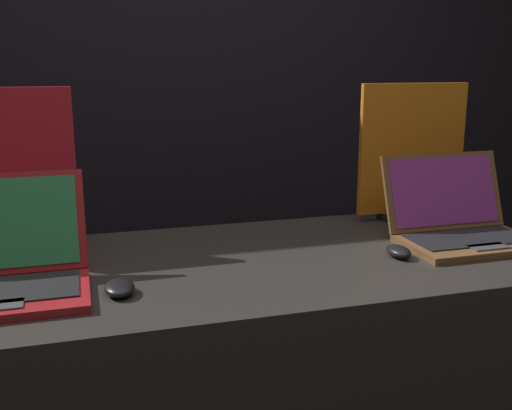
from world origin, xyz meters
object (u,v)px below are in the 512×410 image
at_px(mouse_front, 119,288).
at_px(promo_stand_back, 412,155).
at_px(promo_stand_front, 11,173).
at_px(laptop_back, 460,222).
at_px(mouse_back, 399,251).
at_px(laptop_front, 3,267).

distance_m(mouse_front, promo_stand_back, 1.11).
distance_m(mouse_front, promo_stand_front, 0.55).
distance_m(laptop_back, promo_stand_back, 0.33).
relative_size(promo_stand_front, mouse_back, 4.84).
bearing_deg(mouse_front, promo_stand_front, 119.78).
bearing_deg(mouse_back, laptop_back, 18.46).
height_order(mouse_front, laptop_back, laptop_back).
relative_size(laptop_back, mouse_back, 4.21).
height_order(laptop_front, promo_stand_front, promo_stand_front).
relative_size(promo_stand_front, promo_stand_back, 1.00).
xyz_separation_m(mouse_front, promo_stand_front, (-0.25, 0.45, 0.20)).
distance_m(mouse_back, promo_stand_back, 0.49).
bearing_deg(laptop_back, mouse_back, -161.54).
relative_size(mouse_front, mouse_back, 1.08).
xyz_separation_m(mouse_front, mouse_back, (0.75, 0.06, 0.00)).
relative_size(mouse_back, promo_stand_back, 0.21).
xyz_separation_m(promo_stand_front, mouse_back, (1.01, -0.39, -0.20)).
height_order(laptop_front, mouse_front, laptop_front).
height_order(mouse_back, promo_stand_back, promo_stand_back).
distance_m(promo_stand_front, mouse_back, 1.10).
distance_m(mouse_front, mouse_back, 0.75).
relative_size(laptop_front, mouse_front, 3.76).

